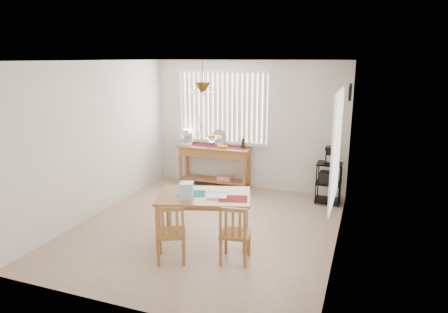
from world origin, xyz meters
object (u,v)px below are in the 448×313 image
at_px(sideboard, 215,157).
at_px(chair_right, 235,234).
at_px(chair_left, 171,233).
at_px(wire_cart, 329,179).
at_px(cart_items, 330,155).
at_px(dining_table, 204,200).

bearing_deg(sideboard, chair_right, -63.88).
height_order(sideboard, chair_left, sideboard).
distance_m(wire_cart, cart_items, 0.45).
bearing_deg(sideboard, wire_cart, -5.15).
height_order(wire_cart, chair_left, chair_left).
bearing_deg(dining_table, chair_right, -36.51).
distance_m(sideboard, chair_right, 3.25).
xyz_separation_m(wire_cart, cart_items, (-0.00, 0.01, 0.45)).
relative_size(sideboard, dining_table, 1.00).
relative_size(wire_cart, cart_items, 2.43).
bearing_deg(chair_left, sideboard, 101.25).
distance_m(wire_cart, dining_table, 2.72).
height_order(dining_table, chair_right, chair_right).
bearing_deg(cart_items, chair_left, -119.90).
height_order(sideboard, dining_table, sideboard).
bearing_deg(wire_cart, cart_items, 90.00).
bearing_deg(sideboard, chair_left, -78.75).
height_order(cart_items, dining_table, cart_items).
relative_size(sideboard, chair_left, 1.85).
height_order(dining_table, chair_left, chair_left).
distance_m(cart_items, dining_table, 2.74).
xyz_separation_m(wire_cart, chair_right, (-0.92, -2.70, -0.06)).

